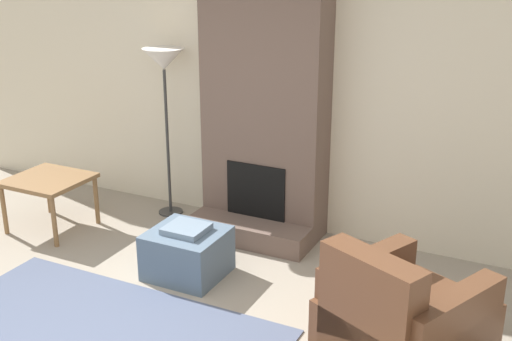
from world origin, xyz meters
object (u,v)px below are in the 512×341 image
at_px(armchair, 399,324).
at_px(side_table, 49,184).
at_px(floor_lamp_left, 164,67).
at_px(ottoman, 187,252).

distance_m(armchair, side_table, 3.58).
bearing_deg(floor_lamp_left, armchair, -27.68).
xyz_separation_m(ottoman, armchair, (1.86, -0.39, 0.08)).
bearing_deg(side_table, ottoman, -7.11).
relative_size(armchair, floor_lamp_left, 0.72).
distance_m(side_table, floor_lamp_left, 1.56).
bearing_deg(armchair, ottoman, 12.59).
distance_m(ottoman, side_table, 1.70).
bearing_deg(floor_lamp_left, side_table, -134.26).
height_order(armchair, side_table, armchair).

